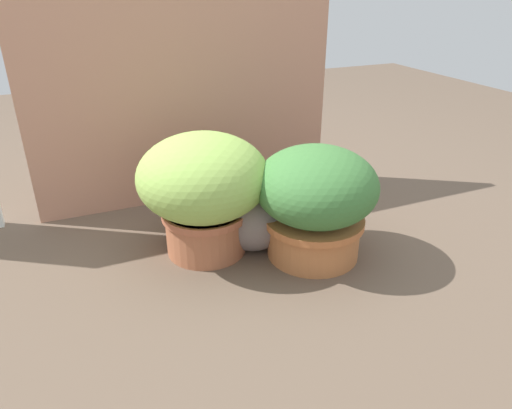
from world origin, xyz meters
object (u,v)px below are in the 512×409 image
(grass_planter, at_px, (204,187))
(mushroom_ornament_red, at_px, (206,238))
(leafy_planter, at_px, (315,200))
(cat, at_px, (254,218))

(grass_planter, xyz_separation_m, mushroom_ornament_red, (-0.02, -0.08, -0.15))
(grass_planter, relative_size, mushroom_ornament_red, 3.34)
(grass_planter, bearing_deg, leafy_planter, -27.17)
(grass_planter, relative_size, leafy_planter, 1.08)
(mushroom_ornament_red, bearing_deg, grass_planter, 71.92)
(grass_planter, distance_m, leafy_planter, 0.37)
(leafy_planter, xyz_separation_m, mushroom_ornament_red, (-0.35, 0.09, -0.11))
(grass_planter, height_order, mushroom_ornament_red, grass_planter)
(leafy_planter, height_order, mushroom_ornament_red, leafy_planter)
(leafy_planter, relative_size, cat, 1.23)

